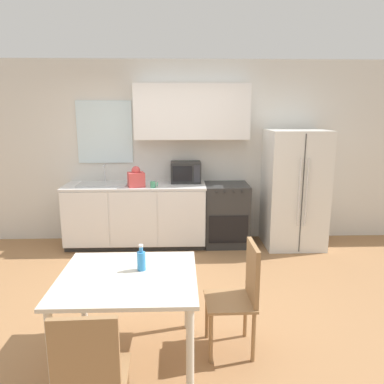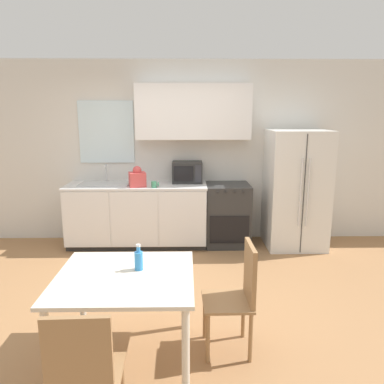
{
  "view_description": "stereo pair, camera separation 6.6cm",
  "coord_description": "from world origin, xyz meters",
  "px_view_note": "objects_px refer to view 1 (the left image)",
  "views": [
    {
      "loc": [
        0.23,
        -3.74,
        1.97
      ],
      "look_at": [
        0.37,
        0.48,
        1.05
      ],
      "focal_mm": 35.0,
      "sensor_mm": 36.0,
      "label": 1
    },
    {
      "loc": [
        0.3,
        -3.74,
        1.97
      ],
      "look_at": [
        0.37,
        0.48,
        1.05
      ],
      "focal_mm": 35.0,
      "sensor_mm": 36.0,
      "label": 2
    }
  ],
  "objects_px": {
    "refrigerator": "(294,189)",
    "dining_chair_side": "(242,290)",
    "oven_range": "(226,214)",
    "dining_table": "(128,287)",
    "dining_chair_near": "(90,374)",
    "coffee_mug": "(153,185)",
    "microwave": "(186,172)",
    "drink_bottle": "(141,260)"
  },
  "relations": [
    {
      "from": "coffee_mug",
      "to": "drink_bottle",
      "type": "relative_size",
      "value": 0.49
    },
    {
      "from": "dining_chair_near",
      "to": "drink_bottle",
      "type": "xyz_separation_m",
      "value": [
        0.2,
        0.97,
        0.27
      ]
    },
    {
      "from": "dining_table",
      "to": "drink_bottle",
      "type": "xyz_separation_m",
      "value": [
        0.1,
        0.1,
        0.18
      ]
    },
    {
      "from": "coffee_mug",
      "to": "dining_chair_near",
      "type": "relative_size",
      "value": 0.11
    },
    {
      "from": "drink_bottle",
      "to": "dining_table",
      "type": "bearing_deg",
      "value": -133.74
    },
    {
      "from": "dining_table",
      "to": "drink_bottle",
      "type": "bearing_deg",
      "value": 46.26
    },
    {
      "from": "refrigerator",
      "to": "drink_bottle",
      "type": "bearing_deg",
      "value": -128.56
    },
    {
      "from": "oven_range",
      "to": "refrigerator",
      "type": "relative_size",
      "value": 0.54
    },
    {
      "from": "refrigerator",
      "to": "dining_chair_side",
      "type": "bearing_deg",
      "value": -115.12
    },
    {
      "from": "dining_table",
      "to": "dining_chair_near",
      "type": "height_order",
      "value": "dining_chair_near"
    },
    {
      "from": "coffee_mug",
      "to": "drink_bottle",
      "type": "bearing_deg",
      "value": -88.55
    },
    {
      "from": "dining_chair_near",
      "to": "dining_chair_side",
      "type": "height_order",
      "value": "same"
    },
    {
      "from": "dining_chair_side",
      "to": "oven_range",
      "type": "bearing_deg",
      "value": -5.17
    },
    {
      "from": "microwave",
      "to": "dining_chair_side",
      "type": "height_order",
      "value": "microwave"
    },
    {
      "from": "oven_range",
      "to": "coffee_mug",
      "type": "distance_m",
      "value": 1.2
    },
    {
      "from": "coffee_mug",
      "to": "dining_chair_side",
      "type": "bearing_deg",
      "value": -69.27
    },
    {
      "from": "oven_range",
      "to": "dining_chair_side",
      "type": "relative_size",
      "value": 0.98
    },
    {
      "from": "dining_chair_side",
      "to": "microwave",
      "type": "bearing_deg",
      "value": 7.71
    },
    {
      "from": "refrigerator",
      "to": "dining_chair_near",
      "type": "height_order",
      "value": "refrigerator"
    },
    {
      "from": "refrigerator",
      "to": "coffee_mug",
      "type": "bearing_deg",
      "value": -174.82
    },
    {
      "from": "oven_range",
      "to": "coffee_mug",
      "type": "xyz_separation_m",
      "value": [
        -1.05,
        -0.25,
        0.51
      ]
    },
    {
      "from": "dining_table",
      "to": "dining_chair_side",
      "type": "height_order",
      "value": "dining_chair_side"
    },
    {
      "from": "dining_chair_near",
      "to": "dining_chair_side",
      "type": "distance_m",
      "value": 1.4
    },
    {
      "from": "refrigerator",
      "to": "drink_bottle",
      "type": "distance_m",
      "value": 3.17
    },
    {
      "from": "coffee_mug",
      "to": "dining_chair_side",
      "type": "height_order",
      "value": "coffee_mug"
    },
    {
      "from": "oven_range",
      "to": "refrigerator",
      "type": "xyz_separation_m",
      "value": [
        0.98,
        -0.07,
        0.4
      ]
    },
    {
      "from": "dining_chair_near",
      "to": "oven_range",
      "type": "bearing_deg",
      "value": 69.28
    },
    {
      "from": "refrigerator",
      "to": "microwave",
      "type": "height_order",
      "value": "refrigerator"
    },
    {
      "from": "microwave",
      "to": "dining_chair_near",
      "type": "relative_size",
      "value": 0.47
    },
    {
      "from": "refrigerator",
      "to": "coffee_mug",
      "type": "xyz_separation_m",
      "value": [
        -2.03,
        -0.18,
        0.12
      ]
    },
    {
      "from": "microwave",
      "to": "dining_chair_near",
      "type": "height_order",
      "value": "microwave"
    },
    {
      "from": "microwave",
      "to": "dining_table",
      "type": "xyz_separation_m",
      "value": [
        -0.5,
        -2.77,
        -0.45
      ]
    },
    {
      "from": "oven_range",
      "to": "dining_table",
      "type": "relative_size",
      "value": 0.86
    },
    {
      "from": "coffee_mug",
      "to": "drink_bottle",
      "type": "distance_m",
      "value": 2.3
    },
    {
      "from": "coffee_mug",
      "to": "dining_table",
      "type": "relative_size",
      "value": 0.1
    },
    {
      "from": "coffee_mug",
      "to": "dining_chair_near",
      "type": "distance_m",
      "value": 3.29
    },
    {
      "from": "refrigerator",
      "to": "dining_table",
      "type": "bearing_deg",
      "value": -128.78
    },
    {
      "from": "refrigerator",
      "to": "dining_chair_side",
      "type": "xyz_separation_m",
      "value": [
        -1.16,
        -2.48,
        -0.32
      ]
    },
    {
      "from": "refrigerator",
      "to": "dining_chair_near",
      "type": "distance_m",
      "value": 4.09
    },
    {
      "from": "microwave",
      "to": "oven_range",
      "type": "bearing_deg",
      "value": -11.16
    },
    {
      "from": "oven_range",
      "to": "dining_chair_side",
      "type": "bearing_deg",
      "value": -94.06
    },
    {
      "from": "dining_chair_side",
      "to": "drink_bottle",
      "type": "bearing_deg",
      "value": 88.6
    }
  ]
}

